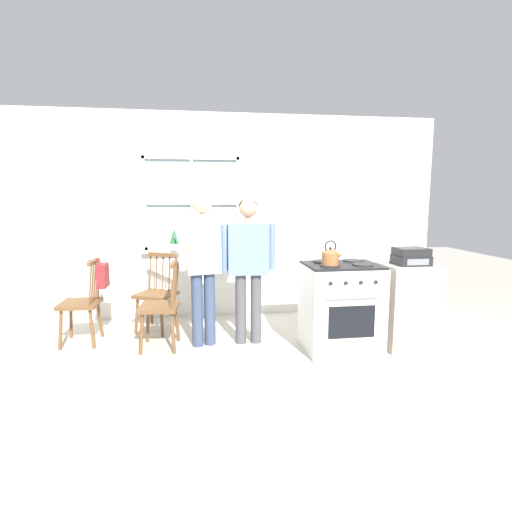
# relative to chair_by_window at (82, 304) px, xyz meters

# --- Properties ---
(ground_plane) EXTENTS (16.00, 16.00, 0.00)m
(ground_plane) POSITION_rel_chair_by_window_xyz_m (1.38, -0.51, -0.45)
(ground_plane) COLOR #B2AD9E
(wall_back) EXTENTS (6.40, 0.16, 2.70)m
(wall_back) POSITION_rel_chair_by_window_xyz_m (1.39, 0.89, 0.89)
(wall_back) COLOR silver
(wall_back) RESTS_ON ground_plane
(chair_by_window) EXTENTS (0.41, 0.43, 0.94)m
(chair_by_window) POSITION_rel_chair_by_window_xyz_m (0.00, 0.00, 0.00)
(chair_by_window) COLOR brown
(chair_by_window) RESTS_ON ground_plane
(chair_near_wall) EXTENTS (0.43, 0.45, 0.94)m
(chair_near_wall) POSITION_rel_chair_by_window_xyz_m (0.88, -0.26, 0.00)
(chair_near_wall) COLOR brown
(chair_near_wall) RESTS_ON ground_plane
(chair_center_cluster) EXTENTS (0.56, 0.55, 0.94)m
(chair_center_cluster) POSITION_rel_chair_by_window_xyz_m (0.77, 0.32, 0.00)
(chair_center_cluster) COLOR brown
(chair_center_cluster) RESTS_ON ground_plane
(person_elderly_left) EXTENTS (0.52, 0.28, 1.66)m
(person_elderly_left) POSITION_rel_chair_by_window_xyz_m (1.33, -0.25, 0.57)
(person_elderly_left) COLOR #384766
(person_elderly_left) RESTS_ON ground_plane
(person_teen_center) EXTENTS (0.59, 0.23, 1.59)m
(person_teen_center) POSITION_rel_chair_by_window_xyz_m (1.82, -0.25, 0.52)
(person_teen_center) COLOR #4C4C51
(person_teen_center) RESTS_ON ground_plane
(stove) EXTENTS (0.76, 0.68, 1.08)m
(stove) POSITION_rel_chair_by_window_xyz_m (2.76, -0.57, 0.03)
(stove) COLOR white
(stove) RESTS_ON ground_plane
(kettle) EXTENTS (0.21, 0.17, 0.25)m
(kettle) POSITION_rel_chair_by_window_xyz_m (2.59, -0.70, 0.58)
(kettle) COLOR #A86638
(kettle) RESTS_ON stove
(potted_plant) EXTENTS (0.15, 0.15, 0.31)m
(potted_plant) POSITION_rel_chair_by_window_xyz_m (0.97, 0.80, 0.57)
(potted_plant) COLOR beige
(potted_plant) RESTS_ON wall_back
(handbag) EXTENTS (0.19, 0.22, 0.31)m
(handbag) POSITION_rel_chair_by_window_xyz_m (0.24, -0.00, 0.32)
(handbag) COLOR maroon
(handbag) RESTS_ON chair_by_window
(side_counter) EXTENTS (0.55, 0.50, 0.90)m
(side_counter) POSITION_rel_chair_by_window_xyz_m (3.51, -0.58, 0.00)
(side_counter) COLOR beige
(side_counter) RESTS_ON ground_plane
(stereo) EXTENTS (0.34, 0.29, 0.18)m
(stereo) POSITION_rel_chair_by_window_xyz_m (3.51, -0.60, 0.54)
(stereo) COLOR #232326
(stereo) RESTS_ON side_counter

